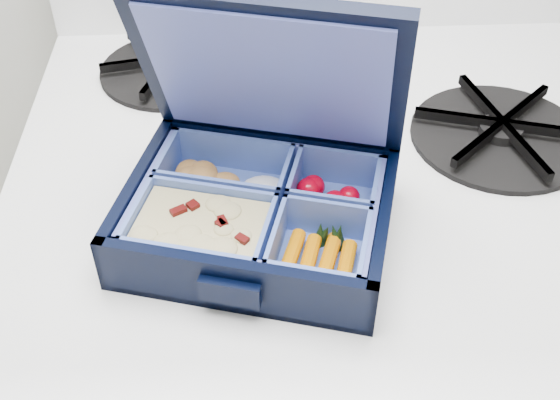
{
  "coord_description": "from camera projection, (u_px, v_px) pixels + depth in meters",
  "views": [
    {
      "loc": [
        -0.55,
        1.09,
        1.45
      ],
      "look_at": [
        -0.53,
        1.55,
        1.04
      ],
      "focal_mm": 45.0,
      "sensor_mm": 36.0,
      "label": 1
    }
  ],
  "objects": [
    {
      "name": "burner_grate_rear",
      "position": [
        171.0,
        65.0,
        0.83
      ],
      "size": [
        0.2,
        0.2,
        0.02
      ],
      "primitive_type": "cylinder",
      "rotation": [
        0.0,
        0.0,
        0.2
      ],
      "color": "black",
      "rests_on": "stove"
    },
    {
      "name": "bento_box",
      "position": [
        258.0,
        215.0,
        0.61
      ],
      "size": [
        0.27,
        0.23,
        0.05
      ],
      "primitive_type": null,
      "rotation": [
        0.0,
        0.0,
        -0.27
      ],
      "color": "black",
      "rests_on": "stove"
    },
    {
      "name": "burner_grate",
      "position": [
        501.0,
        128.0,
        0.73
      ],
      "size": [
        0.23,
        0.23,
        0.03
      ],
      "primitive_type": "cylinder",
      "rotation": [
        0.0,
        0.0,
        -0.29
      ],
      "color": "black",
      "rests_on": "stove"
    },
    {
      "name": "fork",
      "position": [
        321.0,
        147.0,
        0.72
      ],
      "size": [
        0.12,
        0.15,
        0.01
      ],
      "primitive_type": null,
      "rotation": [
        0.0,
        0.0,
        -0.62
      ],
      "color": "#A4A4BC",
      "rests_on": "stove"
    }
  ]
}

